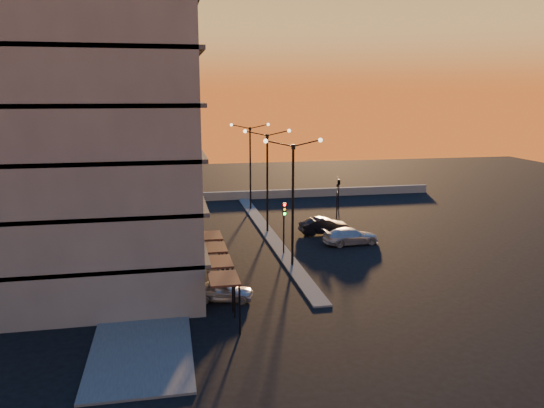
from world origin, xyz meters
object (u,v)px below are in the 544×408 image
Objects in this scene: car_wagon at (351,236)px; car_hatchback at (223,291)px; traffic_light_main at (284,220)px; car_sedan at (324,226)px; streetlamp_mid at (267,173)px.

car_hatchback is at bearing 126.83° from car_wagon.
traffic_light_main is at bearing -21.19° from car_hatchback.
car_sedan reaches higher than car_hatchback.
streetlamp_mid is 2.11× the size of car_sedan.
streetlamp_mid reaches higher than traffic_light_main.
streetlamp_mid is 7.62m from traffic_light_main.
car_hatchback is at bearing 140.15° from car_sedan.
car_sedan is at bearing -24.39° from car_hatchback.
streetlamp_mid is 1.97× the size of car_wagon.
car_wagon is (12.07, 10.45, 0.06)m from car_hatchback.
car_wagon is at bearing -163.37° from car_sedan.
traffic_light_main is 0.88× the size of car_wagon.
traffic_light_main is 7.81m from car_sedan.
car_sedan is (5.00, 5.60, -2.14)m from traffic_light_main.
streetlamp_mid is 9.52m from car_wagon.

